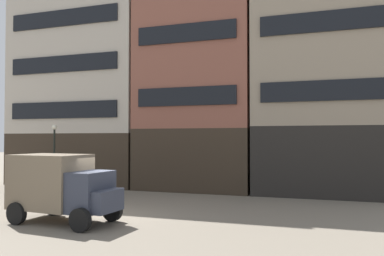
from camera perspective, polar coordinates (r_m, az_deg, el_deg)
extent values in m
plane|color=slate|center=(16.07, -13.79, -13.23)|extent=(120.00, 120.00, 0.00)
cube|color=#33281E|center=(28.98, -15.35, -4.41)|extent=(9.73, 6.29, 3.58)
cube|color=#B7AD9E|center=(29.66, -15.24, 11.16)|extent=(9.73, 6.29, 12.35)
cube|color=black|center=(26.38, -19.13, 2.59)|extent=(8.18, 0.12, 1.10)
cube|color=black|center=(26.78, -19.07, 9.19)|extent=(8.18, 0.12, 1.10)
cube|color=black|center=(27.52, -19.01, 15.52)|extent=(8.18, 0.12, 1.10)
cube|color=#33281E|center=(25.29, 1.37, -4.59)|extent=(7.32, 6.29, 3.85)
cube|color=brown|center=(26.02, 1.36, 12.43)|extent=(7.32, 6.29, 11.40)
cube|color=black|center=(22.33, -0.98, 4.83)|extent=(6.15, 0.12, 1.10)
cube|color=black|center=(23.07, -0.98, 14.26)|extent=(6.15, 0.12, 1.10)
cube|color=black|center=(24.24, 18.95, -4.52)|extent=(7.61, 6.29, 3.94)
cube|color=gray|center=(25.00, 18.80, 12.96)|extent=(7.61, 6.29, 11.10)
cube|color=black|center=(21.15, 19.02, 5.39)|extent=(6.39, 0.12, 1.10)
cube|color=black|center=(21.91, 18.93, 15.04)|extent=(6.39, 0.12, 1.10)
cube|color=#333847|center=(14.78, -15.59, -9.25)|extent=(1.55, 1.82, 1.50)
cube|color=#333847|center=(14.41, -13.38, -10.68)|extent=(1.03, 1.52, 0.80)
cube|color=#756651|center=(15.93, -20.68, -7.56)|extent=(2.96, 2.15, 2.10)
cube|color=silver|center=(14.48, -14.17, -8.43)|extent=(0.31, 1.37, 0.64)
cylinder|color=black|center=(15.41, -12.01, -12.16)|extent=(0.86, 0.30, 0.84)
cylinder|color=black|center=(13.92, -16.64, -13.28)|extent=(0.86, 0.30, 0.84)
cylinder|color=black|center=(17.28, -20.33, -10.93)|extent=(0.86, 0.30, 0.84)
cylinder|color=black|center=(15.97, -25.12, -11.67)|extent=(0.86, 0.30, 0.84)
cylinder|color=black|center=(24.67, -26.30, -8.00)|extent=(0.16, 0.16, 0.85)
cylinder|color=black|center=(24.54, -25.96, -8.04)|extent=(0.16, 0.16, 0.85)
cylinder|color=black|center=(24.53, -26.11, -6.31)|extent=(0.42, 0.42, 0.62)
sphere|color=tan|center=(24.50, -26.10, -5.29)|extent=(0.22, 0.22, 0.22)
cylinder|color=black|center=(24.49, -26.10, -5.05)|extent=(0.28, 0.28, 0.02)
cylinder|color=black|center=(24.49, -26.10, -4.94)|extent=(0.18, 0.18, 0.09)
cylinder|color=black|center=(25.38, -20.22, -4.54)|extent=(0.12, 0.12, 3.80)
sphere|color=silver|center=(25.36, -20.17, 0.12)|extent=(0.32, 0.32, 0.32)
cylinder|color=maroon|center=(26.58, -23.66, -7.71)|extent=(0.24, 0.24, 0.70)
sphere|color=maroon|center=(26.55, -23.66, -6.92)|extent=(0.22, 0.22, 0.22)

